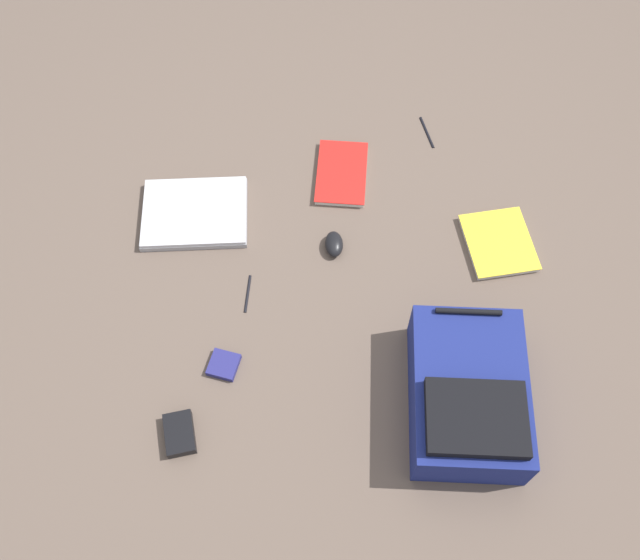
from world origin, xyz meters
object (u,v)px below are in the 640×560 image
(laptop, at_px, (195,213))
(earbud_pouch, at_px, (224,365))
(pen_black, at_px, (427,132))
(book_comic, at_px, (499,243))
(computer_mouse, at_px, (334,244))
(power_brick, at_px, (180,434))
(book_manual, at_px, (343,173))
(backpack, at_px, (468,395))
(pen_blue, at_px, (248,293))

(laptop, height_order, earbud_pouch, laptop)
(pen_black, relative_size, earbud_pouch, 1.75)
(book_comic, height_order, computer_mouse, computer_mouse)
(laptop, xyz_separation_m, pen_black, (-0.77, -0.41, -0.01))
(power_brick, bearing_deg, computer_mouse, -121.43)
(earbud_pouch, bearing_deg, pen_black, -122.94)
(pen_black, distance_m, earbud_pouch, 1.12)
(power_brick, bearing_deg, book_manual, -113.59)
(backpack, xyz_separation_m, earbud_pouch, (0.70, -0.08, -0.08))
(computer_mouse, height_order, power_brick, computer_mouse)
(backpack, height_order, pen_black, backpack)
(book_comic, distance_m, computer_mouse, 0.54)
(earbud_pouch, bearing_deg, laptop, -72.67)
(backpack, xyz_separation_m, book_manual, (0.38, -0.81, -0.08))
(book_manual, xyz_separation_m, book_comic, (-0.52, 0.25, -0.00))
(book_manual, distance_m, pen_blue, 0.56)
(computer_mouse, distance_m, pen_blue, 0.32)
(laptop, height_order, computer_mouse, computer_mouse)
(laptop, relative_size, computer_mouse, 3.92)
(book_manual, distance_m, earbud_pouch, 0.80)
(earbud_pouch, bearing_deg, book_manual, -113.54)
(backpack, bearing_deg, pen_blue, -26.09)
(power_brick, bearing_deg, book_comic, -143.27)
(book_manual, xyz_separation_m, pen_black, (-0.29, -0.21, -0.01))
(backpack, bearing_deg, book_comic, -103.59)
(computer_mouse, bearing_deg, power_brick, 51.74)
(backpack, distance_m, book_comic, 0.58)
(laptop, xyz_separation_m, book_comic, (-1.00, 0.05, -0.00))
(power_brick, relative_size, pen_black, 0.83)
(power_brick, height_order, pen_black, power_brick)
(laptop, height_order, book_comic, laptop)
(backpack, relative_size, laptop, 1.25)
(power_brick, bearing_deg, pen_black, -121.34)
(laptop, height_order, pen_blue, laptop)
(laptop, bearing_deg, pen_black, -152.09)
(backpack, bearing_deg, book_manual, -64.54)
(computer_mouse, distance_m, power_brick, 0.76)
(book_manual, height_order, power_brick, power_brick)
(book_manual, bearing_deg, pen_black, -144.10)
(pen_blue, distance_m, earbud_pouch, 0.25)
(pen_blue, bearing_deg, backpack, 153.91)
(computer_mouse, bearing_deg, pen_blue, 28.97)
(laptop, relative_size, book_comic, 1.31)
(computer_mouse, xyz_separation_m, power_brick, (0.40, 0.65, -0.00))
(laptop, bearing_deg, book_comic, 177.03)
(backpack, xyz_separation_m, power_brick, (0.80, 0.14, -0.07))
(book_comic, bearing_deg, laptop, -2.97)
(computer_mouse, xyz_separation_m, pen_blue, (0.26, 0.19, -0.02))
(laptop, relative_size, pen_blue, 2.84)
(pen_black, bearing_deg, book_manual, 35.90)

